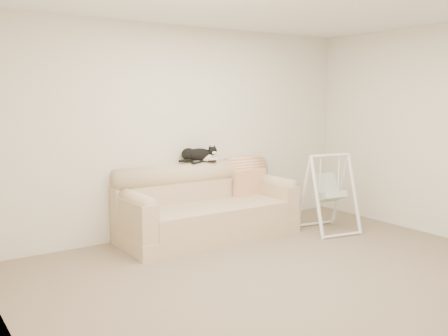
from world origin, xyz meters
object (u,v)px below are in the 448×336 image
Objects in this scene: sofa at (205,208)px; tuxedo_cat at (198,154)px; baby_swing at (329,193)px; remote_a at (197,162)px; remote_b at (210,161)px.

tuxedo_cat reaches higher than sofa.
sofa is 2.17× the size of baby_swing.
sofa is 0.60m from remote_a.
remote_b is 0.18m from tuxedo_cat.
baby_swing reaches higher than remote_a.
sofa is 0.63m from remote_b.
baby_swing is at bearing -33.57° from tuxedo_cat.
remote_a is 0.34× the size of tuxedo_cat.
sofa is at bearing 155.19° from baby_swing.
remote_b is at bearing 144.37° from baby_swing.
sofa is 11.89× the size of remote_a.
remote_a is 0.10m from tuxedo_cat.
baby_swing is at bearing -35.63° from remote_b.
remote_b is (0.20, 0.22, 0.56)m from sofa.
remote_a is (0.01, 0.22, 0.56)m from sofa.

